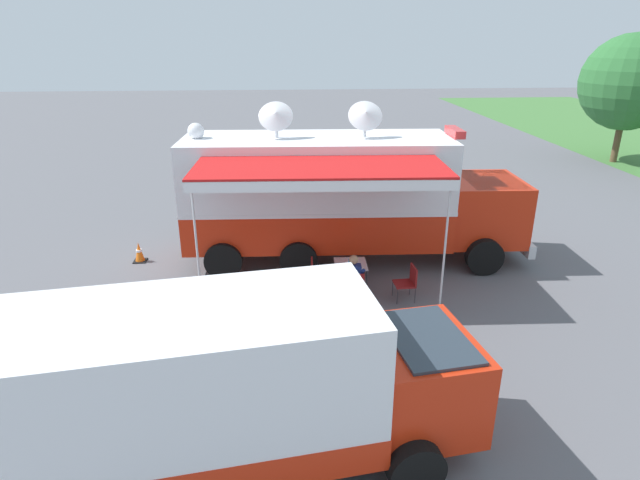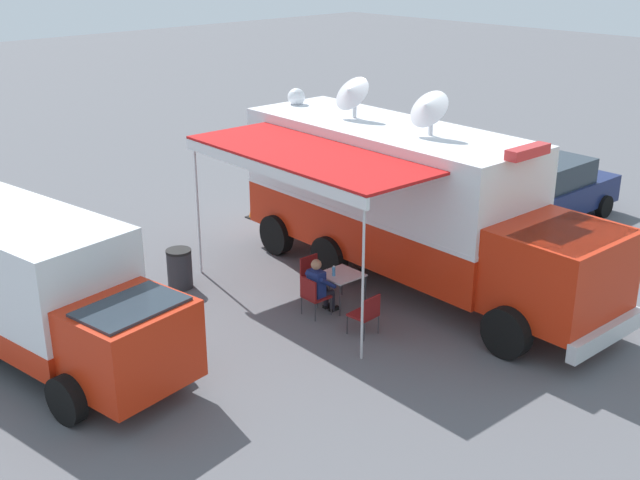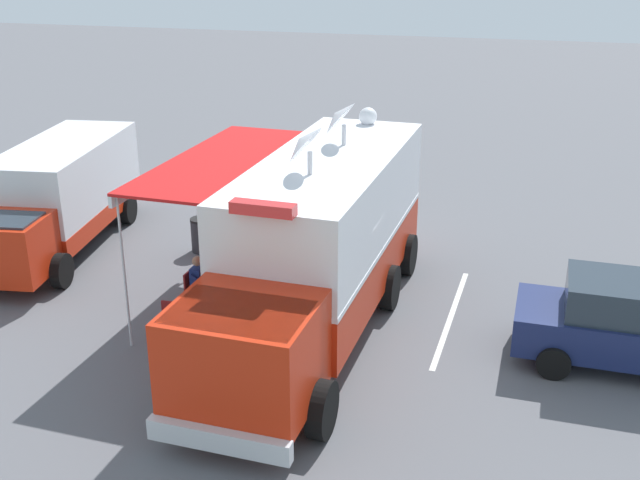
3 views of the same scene
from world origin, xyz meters
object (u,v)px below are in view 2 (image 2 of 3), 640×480
at_px(command_truck, 409,200).
at_px(support_truck, 30,286).
at_px(car_behind_truck, 552,190).
at_px(trash_bin, 180,269).
at_px(folding_table, 341,276).
at_px(traffic_cone, 253,208).
at_px(folding_chair_at_table, 313,294).
at_px(seated_responder, 320,285).
at_px(folding_chair_beside_table, 312,273).
at_px(folding_chair_spare_by_truck, 367,312).
at_px(water_bottle, 334,271).

bearing_deg(command_truck, support_truck, -18.46).
bearing_deg(car_behind_truck, trash_bin, -17.67).
height_order(folding_table, traffic_cone, folding_table).
height_order(folding_chair_at_table, traffic_cone, folding_chair_at_table).
relative_size(seated_responder, traffic_cone, 2.16).
height_order(folding_chair_at_table, support_truck, support_truck).
distance_m(folding_chair_beside_table, trash_bin, 3.01).
bearing_deg(car_behind_truck, folding_table, -0.49).
relative_size(folding_chair_at_table, seated_responder, 0.70).
relative_size(folding_chair_beside_table, folding_chair_spare_by_truck, 1.00).
distance_m(command_truck, trash_bin, 5.36).
relative_size(folding_table, traffic_cone, 1.43).
distance_m(command_truck, traffic_cone, 6.06).
relative_size(folding_chair_beside_table, traffic_cone, 1.50).
relative_size(folding_table, folding_chair_at_table, 0.96).
bearing_deg(folding_chair_beside_table, water_bottle, 81.14).
bearing_deg(traffic_cone, folding_chair_beside_table, 65.04).
bearing_deg(folding_chair_at_table, folding_table, 177.78).
bearing_deg(support_truck, seated_responder, 153.83).
bearing_deg(trash_bin, command_truck, 141.25).
bearing_deg(water_bottle, trash_bin, -59.93).
bearing_deg(folding_table, folding_chair_beside_table, -86.54).
xyz_separation_m(folding_chair_at_table, trash_bin, (1.18, -3.13, -0.06)).
bearing_deg(traffic_cone, seated_responder, 63.62).
height_order(command_truck, folding_chair_beside_table, command_truck).
distance_m(command_truck, folding_chair_spare_by_truck, 3.27).
bearing_deg(car_behind_truck, command_truck, -0.05).
height_order(folding_chair_beside_table, seated_responder, seated_responder).
bearing_deg(folding_chair_spare_by_truck, support_truck, -37.27).
distance_m(water_bottle, traffic_cone, 6.23).
bearing_deg(traffic_cone, folding_chair_at_table, 62.10).
distance_m(water_bottle, trash_bin, 3.62).
distance_m(folding_table, trash_bin, 3.73).
bearing_deg(seated_responder, folding_chair_at_table, -2.30).
xyz_separation_m(seated_responder, traffic_cone, (-2.85, -5.74, -0.37)).
relative_size(water_bottle, traffic_cone, 0.39).
bearing_deg(water_bottle, traffic_cone, -112.88).
xyz_separation_m(command_truck, folding_chair_beside_table, (2.09, -0.91, -1.43)).
relative_size(folding_chair_spare_by_truck, traffic_cone, 1.50).
bearing_deg(command_truck, car_behind_truck, 179.95).
bearing_deg(folding_chair_beside_table, trash_bin, -50.14).
bearing_deg(car_behind_truck, folding_chair_at_table, -0.65).
distance_m(folding_table, folding_chair_spare_by_truck, 1.48).
xyz_separation_m(command_truck, folding_table, (2.04, -0.07, -1.27)).
bearing_deg(trash_bin, support_truck, 10.12).
distance_m(water_bottle, folding_chair_at_table, 0.70).
height_order(seated_responder, trash_bin, seated_responder).
relative_size(folding_table, folding_chair_beside_table, 0.96).
bearing_deg(folding_chair_beside_table, support_truck, -16.44).
xyz_separation_m(folding_chair_spare_by_truck, trash_bin, (1.37, -4.50, -0.06)).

